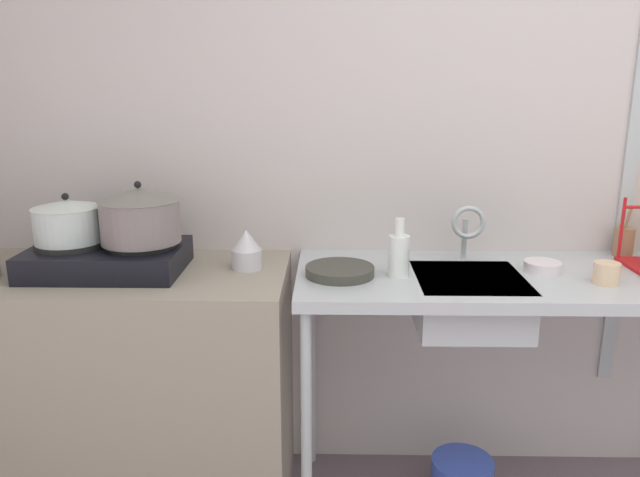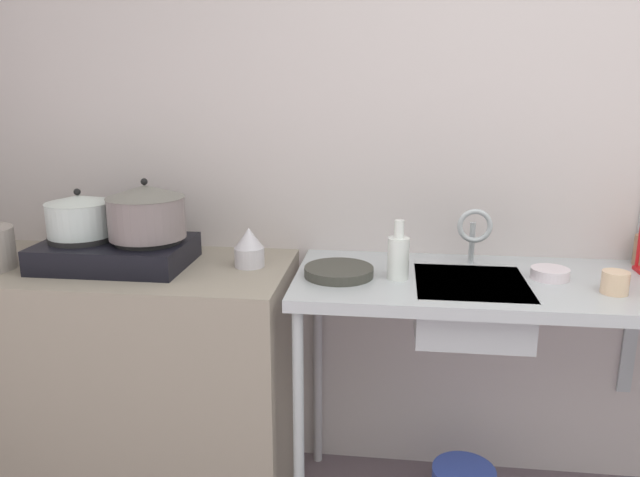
# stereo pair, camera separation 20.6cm
# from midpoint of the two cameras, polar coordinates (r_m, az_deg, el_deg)

# --- Properties ---
(wall_back) EXTENTS (5.52, 0.10, 2.51)m
(wall_back) POSITION_cam_midpoint_polar(r_m,az_deg,el_deg) (2.47, 19.42, 7.09)
(wall_back) COLOR beige
(wall_back) RESTS_ON ground
(wall_metal_strip) EXTENTS (0.05, 0.01, 2.01)m
(wall_metal_strip) POSITION_cam_midpoint_polar(r_m,az_deg,el_deg) (2.49, 25.35, 9.50)
(wall_metal_strip) COLOR #B0B7BB
(counter_concrete) EXTENTS (1.25, 0.58, 0.90)m
(counter_concrete) POSITION_cam_midpoint_polar(r_m,az_deg,el_deg) (2.43, -20.95, -13.13)
(counter_concrete) COLOR gray
(counter_concrete) RESTS_ON ground
(counter_sink) EXTENTS (1.52, 0.58, 0.90)m
(counter_sink) POSITION_cam_midpoint_polar(r_m,az_deg,el_deg) (2.18, 15.44, -5.02)
(counter_sink) COLOR #B0B7BB
(counter_sink) RESTS_ON ground
(stove) EXTENTS (0.52, 0.35, 0.11)m
(stove) POSITION_cam_midpoint_polar(r_m,az_deg,el_deg) (2.25, -21.79, -1.71)
(stove) COLOR black
(stove) RESTS_ON counter_concrete
(pot_on_left_burner) EXTENTS (0.23, 0.23, 0.17)m
(pot_on_left_burner) POSITION_cam_midpoint_polar(r_m,az_deg,el_deg) (2.27, -24.98, 1.48)
(pot_on_left_burner) COLOR silver
(pot_on_left_burner) RESTS_ON stove
(pot_on_right_burner) EXTENTS (0.27, 0.27, 0.21)m
(pot_on_right_burner) POSITION_cam_midpoint_polar(r_m,az_deg,el_deg) (2.17, -19.14, 2.05)
(pot_on_right_burner) COLOR slate
(pot_on_right_burner) RESTS_ON stove
(percolator) EXTENTS (0.11, 0.11, 0.14)m
(percolator) POSITION_cam_midpoint_polar(r_m,az_deg,el_deg) (2.15, -9.63, -1.08)
(percolator) COLOR silver
(percolator) RESTS_ON counter_concrete
(sink_basin) EXTENTS (0.36, 0.38, 0.17)m
(sink_basin) POSITION_cam_midpoint_polar(r_m,az_deg,el_deg) (2.11, 11.00, -5.77)
(sink_basin) COLOR #B0B7BB
(sink_basin) RESTS_ON counter_sink
(faucet) EXTENTS (0.12, 0.07, 0.21)m
(faucet) POSITION_cam_midpoint_polar(r_m,az_deg,el_deg) (2.22, 11.09, 1.17)
(faucet) COLOR #B0B7BB
(faucet) RESTS_ON counter_sink
(frying_pan) EXTENTS (0.23, 0.23, 0.03)m
(frying_pan) POSITION_cam_midpoint_polar(r_m,az_deg,el_deg) (2.05, -1.00, -3.10)
(frying_pan) COLOR #393932
(frying_pan) RESTS_ON counter_sink
(cup_by_rack) EXTENTS (0.08, 0.08, 0.07)m
(cup_by_rack) POSITION_cam_midpoint_polar(r_m,az_deg,el_deg) (2.13, 22.78, -3.04)
(cup_by_rack) COLOR beige
(cup_by_rack) RESTS_ON counter_sink
(small_bowl_on_drainboard) EXTENTS (0.13, 0.13, 0.04)m
(small_bowl_on_drainboard) POSITION_cam_midpoint_polar(r_m,az_deg,el_deg) (2.20, 17.61, -2.56)
(small_bowl_on_drainboard) COLOR silver
(small_bowl_on_drainboard) RESTS_ON counter_sink
(bottle_by_sink) EXTENTS (0.07, 0.07, 0.20)m
(bottle_by_sink) POSITION_cam_midpoint_polar(r_m,az_deg,el_deg) (2.04, 4.54, -1.48)
(bottle_by_sink) COLOR white
(bottle_by_sink) RESTS_ON counter_sink
(utensil_jar) EXTENTS (0.07, 0.07, 0.19)m
(utensil_jar) POSITION_cam_midpoint_polar(r_m,az_deg,el_deg) (2.50, 24.48, -0.27)
(utensil_jar) COLOR #9A6F50
(utensil_jar) RESTS_ON counter_sink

